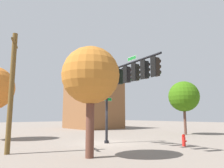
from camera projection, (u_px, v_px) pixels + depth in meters
ground_plane at (107, 143)px, 16.58m from camera, size 120.00×120.00×0.00m
signal_pole_assembly at (126, 79)px, 15.03m from camera, size 6.26×1.62×6.57m
utility_pole at (11, 89)px, 12.33m from camera, size 1.69×0.86×7.03m
fire_hydrant at (184, 140)px, 15.04m from camera, size 0.33×0.24×0.83m
tree_mid at (184, 96)px, 24.63m from camera, size 3.50×3.50×6.09m
tree_far at (91, 76)px, 11.41m from camera, size 3.10×3.10×5.84m
brick_building at (93, 104)px, 36.36m from camera, size 8.82×7.22×8.00m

